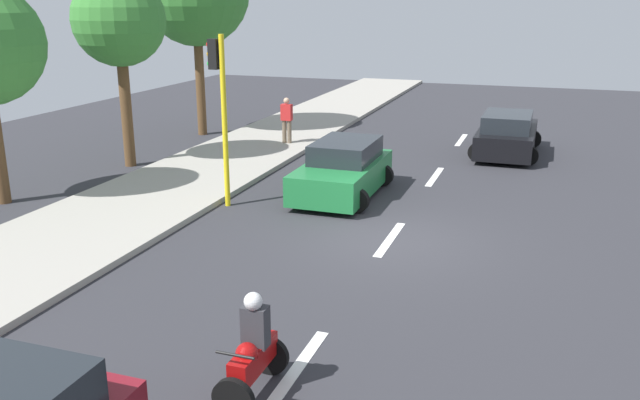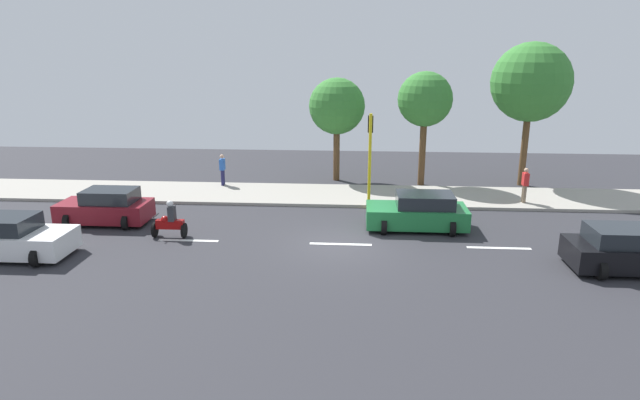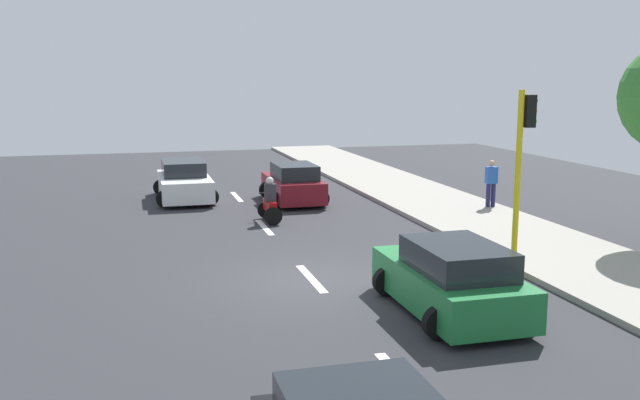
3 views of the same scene
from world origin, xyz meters
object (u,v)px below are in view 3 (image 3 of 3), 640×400
Objects in this scene: motorcycle at (270,203)px; pedestrian_near_signal at (491,182)px; traffic_light_corner at (522,157)px; car_white at (184,182)px; car_green at (451,280)px; car_maroon at (293,184)px.

motorcycle is 0.91× the size of pedestrian_near_signal.
car_white is at bearing 117.88° from traffic_light_corner.
car_green is 10.15m from motorcycle.
motorcycle is 9.45m from traffic_light_corner.
car_maroon is 11.90m from traffic_light_corner.
car_green is 15.65m from car_white.
car_white is 2.52× the size of pedestrian_near_signal.
car_green is 4.04m from traffic_light_corner.
pedestrian_near_signal reaches higher than car_white.
traffic_light_corner reaches higher than car_white.
traffic_light_corner reaches higher than motorcycle.
car_white is 2.79× the size of motorcycle.
car_maroon is at bearing -23.68° from car_white.
car_maroon is 0.92× the size of car_green.
motorcycle is at bearing -64.68° from car_white.
motorcycle is at bearing -115.31° from car_maroon.
pedestrian_near_signal reaches higher than car_green.
car_white is 11.72m from pedestrian_near_signal.
car_maroon is 2.25× the size of pedestrian_near_signal.
traffic_light_corner is at bearing -60.54° from motorcycle.
motorcycle is at bearing 178.98° from pedestrian_near_signal.
car_maroon is 0.85× the size of traffic_light_corner.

